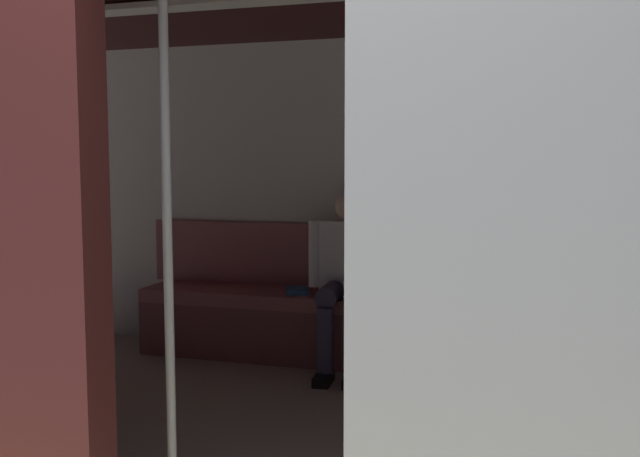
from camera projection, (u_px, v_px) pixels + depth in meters
The scene contains 6 objects.
train_car at pixel (322, 123), 3.37m from camera, with size 6.40×2.95×2.30m.
bench_seat at pixel (379, 315), 4.56m from camera, with size 3.35×0.44×0.46m.
person_seated at pixel (348, 265), 4.54m from camera, with size 0.55×0.70×1.19m.
handbag at pixel (427, 286), 4.52m from camera, with size 0.26×0.15×0.17m.
book at pixel (297, 291), 4.75m from camera, with size 0.15×0.22×0.03m, color #26598C.
grab_pole_door at pixel (168, 233), 2.62m from camera, with size 0.04×0.04×2.16m, color silver.
Camera 1 is at (-0.93, 1.97, 1.35)m, focal length 39.43 mm.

